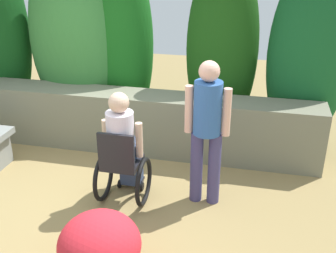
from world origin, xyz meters
The scene contains 6 objects.
ground_plane centered at (0.00, 0.00, 0.00)m, with size 13.91×13.91×0.00m, color #947D4C.
stone_retaining_wall centered at (0.00, 1.55, 0.42)m, with size 5.36×0.52×0.84m, color slate.
hedge_backdrop centered at (-0.28, 2.20, 1.39)m, with size 5.92×1.04×2.95m.
person_in_wheelchair centered at (0.39, 0.29, 0.62)m, with size 0.53×0.66×1.33m.
person_standing_companion centered at (1.29, 0.46, 0.96)m, with size 0.49×0.30×1.66m.
flower_pot_purple_near centered at (0.57, -0.91, 0.31)m, with size 0.73×0.73×0.62m.
Camera 1 is at (1.78, -3.54, 2.74)m, focal length 44.00 mm.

